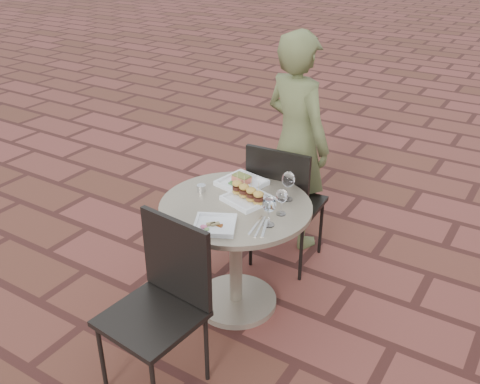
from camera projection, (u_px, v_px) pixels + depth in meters
The scene contains 13 objects.
ground at pixel (269, 298), 3.51m from camera, with size 60.00×60.00×0.00m, color brown.
cafe_table at pixel (236, 240), 3.24m from camera, with size 0.90×0.90×0.73m.
chair_far at pixel (283, 197), 3.59m from camera, with size 0.47×0.47×0.93m.
chair_near at pixel (163, 293), 2.68m from camera, with size 0.48×0.48×0.93m.
diner at pixel (296, 142), 3.82m from camera, with size 0.58×0.38×1.59m, color #515730.
plate_salmon at pixel (242, 182), 3.34m from camera, with size 0.29×0.29×0.07m.
plate_sliders at pixel (248, 195), 3.15m from camera, with size 0.30×0.30×0.15m.
plate_tuna at pixel (215, 225), 2.90m from camera, with size 0.30×0.30×0.03m.
wine_glass_right at pixel (269, 205), 2.87m from camera, with size 0.08×0.08×0.18m.
wine_glass_mid at pixel (288, 180), 3.12m from camera, with size 0.08×0.08×0.18m.
wine_glass_far at pixel (282, 197), 2.98m from camera, with size 0.07×0.07×0.16m.
steel_ramekin at pixel (201, 188), 3.27m from camera, with size 0.06×0.06×0.04m, color silver.
cutlery_set at pixel (260, 227), 2.90m from camera, with size 0.10×0.22×0.00m, color silver, non-canonical shape.
Camera 1 is at (1.33, -2.47, 2.24)m, focal length 40.00 mm.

